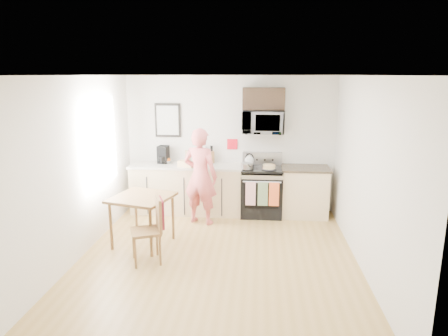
# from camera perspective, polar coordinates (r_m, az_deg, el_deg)

# --- Properties ---
(floor) EXTENTS (4.60, 4.60, 0.00)m
(floor) POSITION_cam_1_polar(r_m,az_deg,el_deg) (5.92, -0.95, -12.93)
(floor) COLOR olive
(floor) RESTS_ON ground
(back_wall) EXTENTS (4.00, 0.04, 2.60)m
(back_wall) POSITION_cam_1_polar(r_m,az_deg,el_deg) (7.72, 0.83, 3.44)
(back_wall) COLOR silver
(back_wall) RESTS_ON floor
(front_wall) EXTENTS (4.00, 0.04, 2.60)m
(front_wall) POSITION_cam_1_polar(r_m,az_deg,el_deg) (3.31, -5.33, -10.14)
(front_wall) COLOR silver
(front_wall) RESTS_ON floor
(left_wall) EXTENTS (0.04, 4.60, 2.60)m
(left_wall) POSITION_cam_1_polar(r_m,az_deg,el_deg) (6.03, -20.27, -0.17)
(left_wall) COLOR silver
(left_wall) RESTS_ON floor
(right_wall) EXTENTS (0.04, 4.60, 2.60)m
(right_wall) POSITION_cam_1_polar(r_m,az_deg,el_deg) (5.63, 19.69, -1.03)
(right_wall) COLOR silver
(right_wall) RESTS_ON floor
(ceiling) EXTENTS (4.00, 4.60, 0.04)m
(ceiling) POSITION_cam_1_polar(r_m,az_deg,el_deg) (5.32, -1.05, 13.10)
(ceiling) COLOR white
(ceiling) RESTS_ON back_wall
(window) EXTENTS (0.06, 1.40, 1.50)m
(window) POSITION_cam_1_polar(r_m,az_deg,el_deg) (6.68, -17.26, 3.49)
(window) COLOR white
(window) RESTS_ON left_wall
(cabinet_left) EXTENTS (2.10, 0.60, 0.90)m
(cabinet_left) POSITION_cam_1_polar(r_m,az_deg,el_deg) (7.72, -5.29, -3.08)
(cabinet_left) COLOR #D7C489
(cabinet_left) RESTS_ON floor
(countertop_left) EXTENTS (2.14, 0.64, 0.04)m
(countertop_left) POSITION_cam_1_polar(r_m,az_deg,el_deg) (7.61, -5.37, 0.32)
(countertop_left) COLOR beige
(countertop_left) RESTS_ON cabinet_left
(cabinet_right) EXTENTS (0.84, 0.60, 0.90)m
(cabinet_right) POSITION_cam_1_polar(r_m,az_deg,el_deg) (7.65, 11.40, -3.46)
(cabinet_right) COLOR #D7C489
(cabinet_right) RESTS_ON floor
(countertop_right) EXTENTS (0.88, 0.64, 0.04)m
(countertop_right) POSITION_cam_1_polar(r_m,az_deg,el_deg) (7.53, 11.56, -0.03)
(countertop_right) COLOR black
(countertop_right) RESTS_ON cabinet_right
(range) EXTENTS (0.76, 0.70, 1.16)m
(range) POSITION_cam_1_polar(r_m,az_deg,el_deg) (7.58, 5.39, -3.50)
(range) COLOR black
(range) RESTS_ON floor
(microwave) EXTENTS (0.76, 0.51, 0.42)m
(microwave) POSITION_cam_1_polar(r_m,az_deg,el_deg) (7.42, 5.61, 6.57)
(microwave) COLOR #A8A9AD
(microwave) RESTS_ON back_wall
(upper_cabinet) EXTENTS (0.76, 0.35, 0.40)m
(upper_cabinet) POSITION_cam_1_polar(r_m,az_deg,el_deg) (7.43, 5.68, 9.83)
(upper_cabinet) COLOR black
(upper_cabinet) RESTS_ON back_wall
(wall_art) EXTENTS (0.50, 0.04, 0.65)m
(wall_art) POSITION_cam_1_polar(r_m,az_deg,el_deg) (7.82, -8.04, 6.77)
(wall_art) COLOR black
(wall_art) RESTS_ON back_wall
(wall_trivet) EXTENTS (0.20, 0.02, 0.20)m
(wall_trivet) POSITION_cam_1_polar(r_m,az_deg,el_deg) (7.70, 1.20, 3.42)
(wall_trivet) COLOR red
(wall_trivet) RESTS_ON back_wall
(person) EXTENTS (0.72, 0.58, 1.72)m
(person) POSITION_cam_1_polar(r_m,az_deg,el_deg) (7.04, -3.40, -1.21)
(person) COLOR #BA3433
(person) RESTS_ON floor
(dining_table) EXTENTS (0.89, 0.89, 0.79)m
(dining_table) POSITION_cam_1_polar(r_m,az_deg,el_deg) (6.30, -11.65, -4.77)
(dining_table) COLOR brown
(dining_table) RESTS_ON floor
(chair) EXTENTS (0.55, 0.52, 0.95)m
(chair) POSITION_cam_1_polar(r_m,az_deg,el_deg) (5.74, -9.82, -7.38)
(chair) COLOR brown
(chair) RESTS_ON floor
(knife_block) EXTENTS (0.14, 0.17, 0.23)m
(knife_block) POSITION_cam_1_polar(r_m,az_deg,el_deg) (7.72, -1.84, 1.60)
(knife_block) COLOR brown
(knife_block) RESTS_ON countertop_left
(utensil_crock) EXTENTS (0.11, 0.11, 0.33)m
(utensil_crock) POSITION_cam_1_polar(r_m,az_deg,el_deg) (7.73, -2.44, 1.72)
(utensil_crock) COLOR red
(utensil_crock) RESTS_ON countertop_left
(fruit_bowl) EXTENTS (0.23, 0.23, 0.10)m
(fruit_bowl) POSITION_cam_1_polar(r_m,az_deg,el_deg) (7.82, -8.13, 1.04)
(fruit_bowl) COLOR silver
(fruit_bowl) RESTS_ON countertop_left
(milk_carton) EXTENTS (0.12, 0.12, 0.26)m
(milk_carton) POSITION_cam_1_polar(r_m,az_deg,el_deg) (7.62, -5.18, 1.51)
(milk_carton) COLOR tan
(milk_carton) RESTS_ON countertop_left
(coffee_maker) EXTENTS (0.21, 0.29, 0.33)m
(coffee_maker) POSITION_cam_1_polar(r_m,az_deg,el_deg) (7.78, -8.68, 1.85)
(coffee_maker) COLOR black
(coffee_maker) RESTS_ON countertop_left
(bread_bag) EXTENTS (0.33, 0.25, 0.11)m
(bread_bag) POSITION_cam_1_polar(r_m,az_deg,el_deg) (7.42, -5.42, 0.58)
(bread_bag) COLOR #E3AE77
(bread_bag) RESTS_ON countertop_left
(cake) EXTENTS (0.27, 0.27, 0.09)m
(cake) POSITION_cam_1_polar(r_m,az_deg,el_deg) (7.31, 6.46, 0.14)
(cake) COLOR black
(cake) RESTS_ON range
(kettle) EXTENTS (0.18, 0.18, 0.23)m
(kettle) POSITION_cam_1_polar(r_m,az_deg,el_deg) (7.60, 3.65, 1.12)
(kettle) COLOR silver
(kettle) RESTS_ON range
(pot) EXTENTS (0.22, 0.36, 0.11)m
(pot) POSITION_cam_1_polar(r_m,az_deg,el_deg) (7.30, 3.29, 0.30)
(pot) COLOR #A8A9AD
(pot) RESTS_ON range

